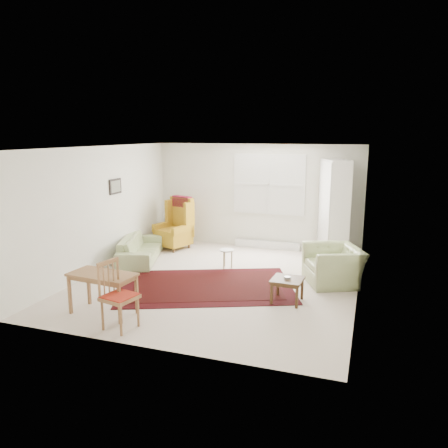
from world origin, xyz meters
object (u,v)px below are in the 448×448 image
(desk, at_px, (103,294))
(sofa, at_px, (141,244))
(armchair, at_px, (333,262))
(wingback_chair, at_px, (173,223))
(stool, at_px, (227,259))
(coffee_table, at_px, (287,290))
(cabinet, at_px, (334,210))
(desk_chair, at_px, (120,296))

(desk, bearing_deg, sofa, 108.22)
(sofa, relative_size, armchair, 1.72)
(wingback_chair, bearing_deg, stool, -12.02)
(sofa, relative_size, coffee_table, 3.67)
(cabinet, distance_m, desk_chair, 5.37)
(cabinet, height_order, desk_chair, cabinet)
(armchair, height_order, desk_chair, desk_chair)
(sofa, height_order, wingback_chair, wingback_chair)
(desk_chair, bearing_deg, stool, 2.95)
(wingback_chair, bearing_deg, desk_chair, -54.92)
(cabinet, bearing_deg, coffee_table, -121.12)
(wingback_chair, height_order, desk, wingback_chair)
(stool, distance_m, desk_chair, 3.27)
(sofa, height_order, cabinet, cabinet)
(wingback_chair, xyz_separation_m, cabinet, (3.71, 0.43, 0.47))
(desk, bearing_deg, desk_chair, -35.04)
(armchair, relative_size, wingback_chair, 0.85)
(armchair, xyz_separation_m, stool, (-2.17, 0.26, -0.22))
(sofa, distance_m, coffee_table, 3.77)
(desk_chair, bearing_deg, armchair, -30.08)
(stool, relative_size, desk, 0.39)
(sofa, relative_size, wingback_chair, 1.46)
(armchair, relative_size, desk, 1.04)
(desk, bearing_deg, stool, 69.64)
(sofa, distance_m, cabinet, 4.32)
(sofa, bearing_deg, desk, -179.92)
(stool, xyz_separation_m, desk, (-1.06, -2.85, 0.13))
(armchair, bearing_deg, sofa, -116.45)
(wingback_chair, xyz_separation_m, stool, (1.71, -1.05, -0.43))
(sofa, height_order, desk_chair, desk_chair)
(stool, xyz_separation_m, desk_chair, (-0.53, -3.22, 0.30))
(desk, bearing_deg, coffee_table, 28.08)
(armchair, xyz_separation_m, cabinet, (-0.17, 1.74, 0.68))
(armchair, distance_m, wingback_chair, 4.10)
(coffee_table, xyz_separation_m, cabinet, (0.46, 2.94, 0.89))
(cabinet, xyz_separation_m, desk, (-3.06, -4.33, -0.77))
(desk_chair, bearing_deg, cabinet, -16.01)
(wingback_chair, height_order, stool, wingback_chair)
(coffee_table, xyz_separation_m, stool, (-1.54, 1.46, -0.01))
(armchair, bearing_deg, desk, -75.26)
(wingback_chair, bearing_deg, armchair, 0.94)
(cabinet, bearing_deg, desk, -147.47)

